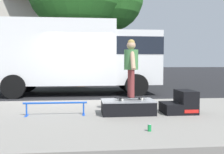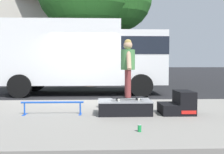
{
  "view_description": "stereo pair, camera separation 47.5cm",
  "coord_description": "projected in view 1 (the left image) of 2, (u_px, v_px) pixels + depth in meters",
  "views": [
    {
      "loc": [
        0.19,
        -9.06,
        1.34
      ],
      "look_at": [
        0.97,
        -1.67,
        0.94
      ],
      "focal_mm": 41.91,
      "sensor_mm": 36.0,
      "label": 1
    },
    {
      "loc": [
        0.66,
        -9.09,
        1.34
      ],
      "look_at": [
        0.97,
        -1.67,
        0.94
      ],
      "focal_mm": 41.91,
      "sensor_mm": 36.0,
      "label": 2
    }
  ],
  "objects": [
    {
      "name": "box_truck",
      "position": [
        78.0,
        54.0,
        11.13
      ],
      "size": [
        6.91,
        2.63,
        3.05
      ],
      "color": "white",
      "rests_on": "ground"
    },
    {
      "name": "house_behind",
      "position": [
        42.0,
        29.0,
        22.3
      ],
      "size": [
        9.54,
        8.22,
        8.4
      ],
      "color": "beige",
      "rests_on": "ground"
    },
    {
      "name": "grind_rail",
      "position": [
        55.0,
        105.0,
        6.07
      ],
      "size": [
        1.47,
        0.28,
        0.31
      ],
      "color": "blue",
      "rests_on": "sidewalk_slab"
    },
    {
      "name": "soda_can",
      "position": [
        149.0,
        128.0,
        4.66
      ],
      "size": [
        0.07,
        0.07,
        0.13
      ],
      "color": "#198C3F",
      "rests_on": "sidewalk_slab"
    },
    {
      "name": "skater_kid",
      "position": [
        131.0,
        63.0,
        6.21
      ],
      "size": [
        0.33,
        0.71,
        1.37
      ],
      "color": "brown",
      "rests_on": "skateboard"
    },
    {
      "name": "skate_box",
      "position": [
        128.0,
        106.0,
        6.23
      ],
      "size": [
        1.26,
        0.72,
        0.34
      ],
      "color": "black",
      "rests_on": "sidewalk_slab"
    },
    {
      "name": "skateboard",
      "position": [
        131.0,
        97.0,
        6.25
      ],
      "size": [
        0.8,
        0.34,
        0.07
      ],
      "color": "black",
      "rests_on": "skate_box"
    },
    {
      "name": "kicker_ramp",
      "position": [
        181.0,
        104.0,
        6.36
      ],
      "size": [
        0.78,
        0.71,
        0.55
      ],
      "color": "black",
      "rests_on": "sidewalk_slab"
    },
    {
      "name": "ground_plane",
      "position": [
        79.0,
        102.0,
        9.05
      ],
      "size": [
        140.0,
        140.0,
        0.0
      ],
      "primitive_type": "plane",
      "color": "black"
    },
    {
      "name": "sidewalk_slab",
      "position": [
        77.0,
        118.0,
        6.06
      ],
      "size": [
        50.0,
        5.0,
        0.12
      ],
      "primitive_type": "cube",
      "color": "gray",
      "rests_on": "ground"
    }
  ]
}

